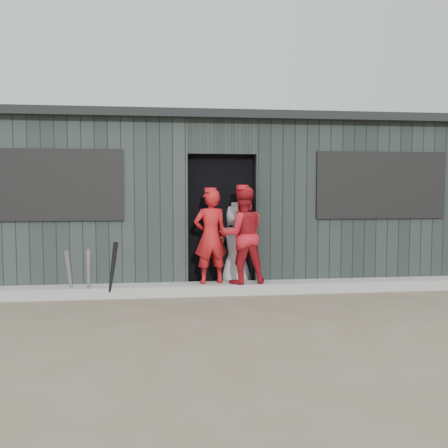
{
  "coord_description": "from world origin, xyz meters",
  "views": [
    {
      "loc": [
        -0.86,
        -5.17,
        1.49
      ],
      "look_at": [
        0.0,
        1.8,
        1.0
      ],
      "focal_mm": 40.0,
      "sensor_mm": 36.0,
      "label": 1
    }
  ],
  "objects": [
    {
      "name": "bat_right",
      "position": [
        -1.53,
        1.56,
        0.4
      ],
      "size": [
        0.22,
        0.34,
        0.8
      ],
      "primitive_type": "cone",
      "rotation": [
        0.35,
        0.0,
        0.47
      ],
      "color": "black",
      "rests_on": "ground"
    },
    {
      "name": "bat_mid",
      "position": [
        -1.85,
        1.63,
        0.35
      ],
      "size": [
        0.1,
        0.17,
        0.7
      ],
      "primitive_type": "cone",
      "rotation": [
        0.13,
        0.0,
        0.24
      ],
      "color": "gray",
      "rests_on": "ground"
    },
    {
      "name": "curb",
      "position": [
        0.0,
        1.82,
        0.07
      ],
      "size": [
        8.0,
        0.36,
        0.15
      ],
      "primitive_type": "cube",
      "color": "gray",
      "rests_on": "ground"
    },
    {
      "name": "bat_left",
      "position": [
        -2.11,
        1.64,
        0.34
      ],
      "size": [
        0.1,
        0.29,
        0.69
      ],
      "primitive_type": "cone",
      "rotation": [
        0.31,
        0.0,
        -0.11
      ],
      "color": "gray",
      "rests_on": "ground"
    },
    {
      "name": "dugout",
      "position": [
        -0.0,
        3.5,
        1.29
      ],
      "size": [
        8.3,
        3.3,
        2.62
      ],
      "color": "black",
      "rests_on": "ground"
    },
    {
      "name": "ground",
      "position": [
        0.0,
        0.0,
        0.0
      ],
      "size": [
        80.0,
        80.0,
        0.0
      ],
      "primitive_type": "plane",
      "color": "brown",
      "rests_on": "ground"
    },
    {
      "name": "player_red_right",
      "position": [
        0.26,
        1.81,
        0.84
      ],
      "size": [
        0.73,
        0.6,
        1.38
      ],
      "primitive_type": "imported",
      "rotation": [
        0.0,
        0.0,
        3.26
      ],
      "color": "#AA151E",
      "rests_on": "curb"
    },
    {
      "name": "player_red_left",
      "position": [
        -0.19,
        1.85,
        0.82
      ],
      "size": [
        0.54,
        0.41,
        1.34
      ],
      "primitive_type": "imported",
      "rotation": [
        0.0,
        0.0,
        3.33
      ],
      "color": "#AD1518",
      "rests_on": "curb"
    },
    {
      "name": "player_grey_back",
      "position": [
        0.22,
        2.2,
        0.64
      ],
      "size": [
        0.72,
        0.59,
        1.27
      ],
      "primitive_type": "imported",
      "rotation": [
        0.0,
        0.0,
        3.49
      ],
      "color": "#ACACAC",
      "rests_on": "ground"
    }
  ]
}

